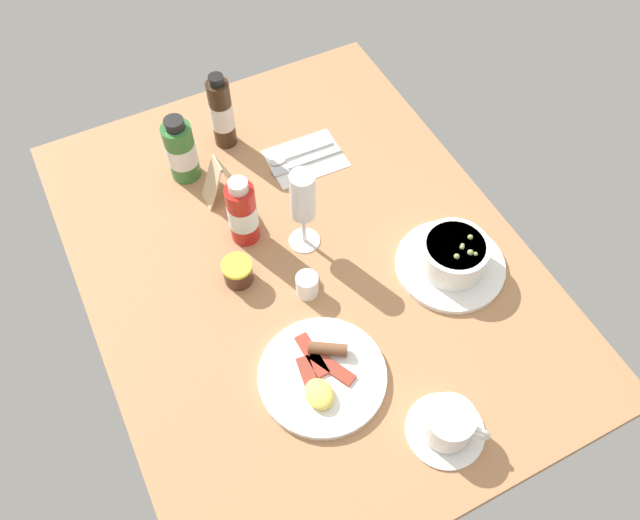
% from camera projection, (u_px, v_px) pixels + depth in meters
% --- Properties ---
extents(ground_plane, '(1.10, 0.84, 0.03)m').
position_uv_depth(ground_plane, '(304.00, 264.00, 1.30)').
color(ground_plane, '#A8754C').
extents(porridge_bowl, '(0.22, 0.22, 0.08)m').
position_uv_depth(porridge_bowl, '(453.00, 257.00, 1.25)').
color(porridge_bowl, white).
rests_on(porridge_bowl, ground_plane).
extents(cutlery_setting, '(0.13, 0.17, 0.01)m').
position_uv_depth(cutlery_setting, '(304.00, 158.00, 1.44)').
color(cutlery_setting, white).
rests_on(cutlery_setting, ground_plane).
extents(coffee_cup, '(0.13, 0.13, 0.07)m').
position_uv_depth(coffee_cup, '(448.00, 424.00, 1.06)').
color(coffee_cup, white).
rests_on(coffee_cup, ground_plane).
extents(creamer_jug, '(0.04, 0.05, 0.06)m').
position_uv_depth(creamer_jug, '(307.00, 284.00, 1.22)').
color(creamer_jug, white).
rests_on(creamer_jug, ground_plane).
extents(wine_glass, '(0.06, 0.06, 0.20)m').
position_uv_depth(wine_glass, '(303.00, 200.00, 1.20)').
color(wine_glass, white).
rests_on(wine_glass, ground_plane).
extents(jam_jar, '(0.06, 0.06, 0.05)m').
position_uv_depth(jam_jar, '(238.00, 272.00, 1.24)').
color(jam_jar, '#442318').
rests_on(jam_jar, ground_plane).
extents(sauce_bottle_red, '(0.06, 0.06, 0.16)m').
position_uv_depth(sauce_bottle_red, '(242.00, 213.00, 1.26)').
color(sauce_bottle_red, '#B21E19').
rests_on(sauce_bottle_red, ground_plane).
extents(sauce_bottle_green, '(0.06, 0.06, 0.16)m').
position_uv_depth(sauce_bottle_green, '(181.00, 151.00, 1.35)').
color(sauce_bottle_green, '#337233').
rests_on(sauce_bottle_green, ground_plane).
extents(sauce_bottle_brown, '(0.05, 0.05, 0.19)m').
position_uv_depth(sauce_bottle_brown, '(222.00, 113.00, 1.40)').
color(sauce_bottle_brown, '#382314').
rests_on(sauce_bottle_brown, ground_plane).
extents(breakfast_plate, '(0.23, 0.23, 0.04)m').
position_uv_depth(breakfast_plate, '(322.00, 376.00, 1.14)').
color(breakfast_plate, white).
rests_on(breakfast_plate, ground_plane).
extents(menu_card, '(0.05, 0.08, 0.11)m').
position_uv_depth(menu_card, '(221.00, 180.00, 1.33)').
color(menu_card, '#C7B289').
rests_on(menu_card, ground_plane).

